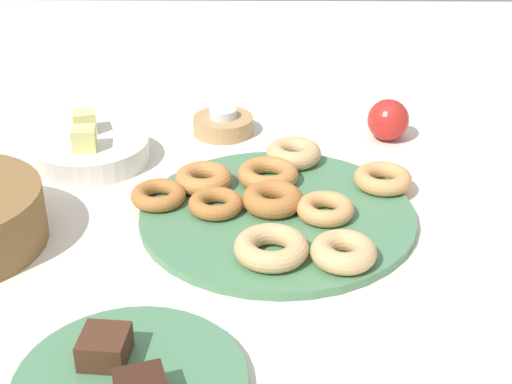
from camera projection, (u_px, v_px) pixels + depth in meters
ground_plane at (277, 219)px, 1.05m from camera, size 2.40×2.40×0.00m
donut_plate at (277, 215)px, 1.05m from camera, size 0.39×0.39×0.01m
donut_0 at (271, 248)px, 0.94m from camera, size 0.13×0.13×0.03m
donut_1 at (343, 252)px, 0.93m from camera, size 0.10×0.10×0.03m
donut_2 at (325, 209)px, 1.03m from camera, size 0.11×0.11×0.02m
donut_3 at (273, 199)px, 1.05m from camera, size 0.11×0.11×0.03m
donut_4 at (216, 202)px, 1.05m from camera, size 0.08×0.08×0.02m
donut_5 at (383, 179)px, 1.11m from camera, size 0.10×0.10×0.02m
donut_6 at (268, 174)px, 1.12m from camera, size 0.12×0.12×0.03m
donut_7 at (158, 195)px, 1.06m from camera, size 0.09×0.09×0.02m
donut_8 at (294, 153)px, 1.18m from camera, size 0.12×0.12×0.03m
donut_9 at (203, 179)px, 1.10m from camera, size 0.12×0.12×0.03m
cake_plate at (131, 384)px, 0.75m from camera, size 0.24×0.24×0.01m
brownie_far at (105, 347)px, 0.77m from camera, size 0.05×0.05×0.03m
candle_holder at (223, 125)px, 1.30m from camera, size 0.10×0.10×0.03m
tealight at (223, 113)px, 1.29m from camera, size 0.05×0.05×0.01m
fruit_bowl at (91, 151)px, 1.20m from camera, size 0.19×0.19×0.04m
melon_chunk_left at (84, 139)px, 1.16m from camera, size 0.04×0.04×0.04m
melon_chunk_right at (84, 122)px, 1.22m from camera, size 0.05×0.05×0.04m
apple at (388, 120)px, 1.27m from camera, size 0.07×0.07×0.07m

